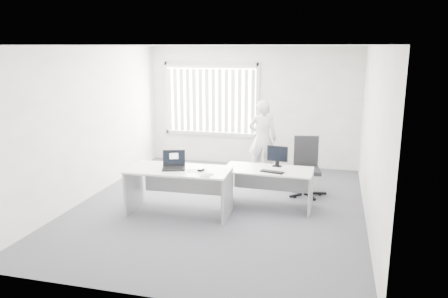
% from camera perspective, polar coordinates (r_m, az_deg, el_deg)
% --- Properties ---
extents(ground, '(6.00, 6.00, 0.00)m').
position_cam_1_polar(ground, '(7.86, -0.63, -7.50)').
color(ground, '#5A5961').
rests_on(ground, ground).
extents(wall_back, '(5.00, 0.02, 2.80)m').
position_cam_1_polar(wall_back, '(10.37, 3.68, 5.54)').
color(wall_back, white).
rests_on(wall_back, ground).
extents(wall_front, '(5.00, 0.02, 2.80)m').
position_cam_1_polar(wall_front, '(4.73, -10.18, -3.98)').
color(wall_front, white).
rests_on(wall_front, ground).
extents(wall_left, '(0.02, 6.00, 2.80)m').
position_cam_1_polar(wall_left, '(8.48, -17.23, 3.24)').
color(wall_left, white).
rests_on(wall_left, ground).
extents(wall_right, '(0.02, 6.00, 2.80)m').
position_cam_1_polar(wall_right, '(7.26, 18.78, 1.53)').
color(wall_right, white).
rests_on(wall_right, ground).
extents(ceiling, '(5.00, 6.00, 0.02)m').
position_cam_1_polar(ceiling, '(7.35, -0.69, 13.36)').
color(ceiling, white).
rests_on(ceiling, wall_back).
extents(window, '(2.32, 0.06, 1.76)m').
position_cam_1_polar(window, '(10.55, -1.73, 6.51)').
color(window, beige).
rests_on(window, wall_back).
extents(blinds, '(2.20, 0.10, 1.50)m').
position_cam_1_polar(blinds, '(10.49, -1.82, 6.31)').
color(blinds, white).
rests_on(blinds, wall_back).
extents(desk_near, '(1.74, 0.86, 0.78)m').
position_cam_1_polar(desk_near, '(7.42, -5.88, -4.23)').
color(desk_near, white).
rests_on(desk_near, ground).
extents(desk_far, '(1.55, 0.75, 0.70)m').
position_cam_1_polar(desk_far, '(7.71, 5.75, -4.02)').
color(desk_far, white).
rests_on(desk_far, ground).
extents(office_chair, '(0.74, 0.74, 1.12)m').
position_cam_1_polar(office_chair, '(8.53, 10.66, -3.60)').
color(office_chair, black).
rests_on(office_chair, ground).
extents(person, '(0.64, 0.43, 1.69)m').
position_cam_1_polar(person, '(9.48, 5.05, 1.38)').
color(person, silver).
rests_on(person, ground).
extents(laptop, '(0.46, 0.44, 0.29)m').
position_cam_1_polar(laptop, '(7.31, -6.61, -1.55)').
color(laptop, black).
rests_on(laptop, desk_near).
extents(paper_sheet, '(0.36, 0.28, 0.00)m').
position_cam_1_polar(paper_sheet, '(7.22, -3.61, -2.88)').
color(paper_sheet, white).
rests_on(paper_sheet, desk_near).
extents(mouse, '(0.10, 0.13, 0.05)m').
position_cam_1_polar(mouse, '(7.21, -3.03, -2.69)').
color(mouse, silver).
rests_on(mouse, paper_sheet).
extents(booklet, '(0.18, 0.23, 0.01)m').
position_cam_1_polar(booklet, '(6.97, -2.22, -3.42)').
color(booklet, white).
rests_on(booklet, desk_near).
extents(keyboard, '(0.42, 0.22, 0.02)m').
position_cam_1_polar(keyboard, '(7.47, 6.30, -2.98)').
color(keyboard, black).
rests_on(keyboard, desk_far).
extents(monitor, '(0.38, 0.15, 0.37)m').
position_cam_1_polar(monitor, '(7.80, 6.99, -0.94)').
color(monitor, black).
rests_on(monitor, desk_far).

